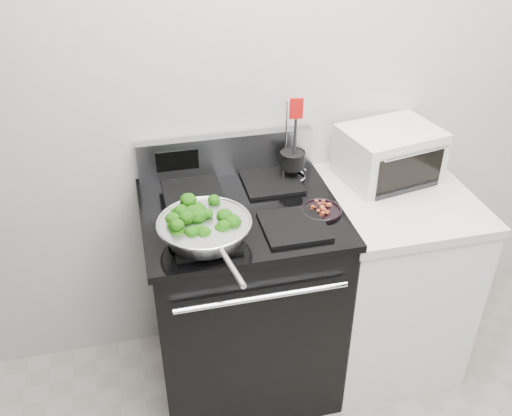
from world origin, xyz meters
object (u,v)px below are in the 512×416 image
object	(u,v)px
bacon_plate	(321,208)
toaster_oven	(389,154)
skillet	(205,229)
utensil_holder	(292,164)
gas_range	(242,296)

from	to	relation	value
bacon_plate	toaster_oven	xyz separation A→B (m)	(0.39, 0.25, 0.07)
skillet	utensil_holder	xyz separation A→B (m)	(0.44, 0.37, 0.01)
bacon_plate	utensil_holder	bearing A→B (deg)	96.71
gas_range	bacon_plate	world-z (taller)	gas_range
gas_range	toaster_oven	world-z (taller)	toaster_oven
utensil_holder	bacon_plate	bearing A→B (deg)	-73.67
gas_range	bacon_plate	bearing A→B (deg)	-17.72
bacon_plate	utensil_holder	xyz separation A→B (m)	(-0.03, 0.29, 0.05)
gas_range	utensil_holder	world-z (taller)	utensil_holder
skillet	utensil_holder	distance (m)	0.58
gas_range	utensil_holder	distance (m)	0.62
gas_range	skillet	xyz separation A→B (m)	(-0.17, -0.18, 0.52)
skillet	bacon_plate	xyz separation A→B (m)	(0.47, 0.08, -0.04)
gas_range	bacon_plate	distance (m)	0.58
gas_range	skillet	bearing A→B (deg)	-133.22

